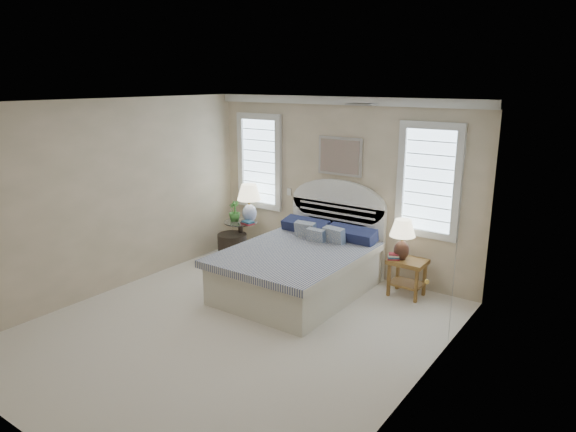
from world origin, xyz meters
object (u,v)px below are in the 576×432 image
at_px(bed, 302,265).
at_px(lamp_left, 249,199).
at_px(floor_pot, 232,247).
at_px(side_table_left, 241,235).
at_px(nightstand_right, 407,270).
at_px(lamp_right, 402,235).

bearing_deg(bed, lamp_left, 155.93).
xyz_separation_m(bed, floor_pot, (-1.68, 0.41, -0.16)).
bearing_deg(side_table_left, bed, -19.74).
height_order(nightstand_right, lamp_left, lamp_left).
height_order(bed, lamp_left, bed).
bearing_deg(floor_pot, nightstand_right, 5.37).
distance_m(side_table_left, floor_pot, 0.25).
distance_m(side_table_left, lamp_left, 0.66).
bearing_deg(lamp_right, lamp_left, 179.87).
height_order(bed, side_table_left, bed).
bearing_deg(lamp_right, side_table_left, -178.39).
xyz_separation_m(bed, lamp_left, (-1.52, 0.68, 0.64)).
bearing_deg(nightstand_right, floor_pot, -174.63).
xyz_separation_m(side_table_left, lamp_right, (2.86, 0.08, 0.49)).
relative_size(bed, floor_pot, 4.67).
bearing_deg(nightstand_right, bed, -151.97).
xyz_separation_m(bed, lamp_right, (1.21, 0.67, 0.49)).
bearing_deg(lamp_left, bed, -24.07).
bearing_deg(nightstand_right, lamp_left, -179.72).
distance_m(lamp_left, lamp_right, 2.73).
bearing_deg(floor_pot, bed, -13.74).
xyz_separation_m(bed, side_table_left, (-1.65, 0.59, 0.00)).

